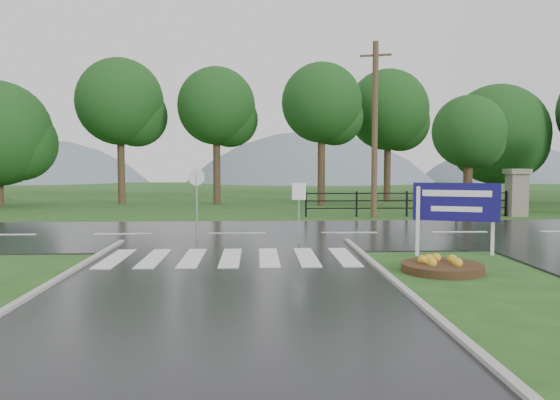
{
  "coord_description": "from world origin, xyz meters",
  "views": [
    {
      "loc": [
        0.65,
        -9.2,
        2.56
      ],
      "look_at": [
        1.34,
        6.0,
        1.5
      ],
      "focal_mm": 35.0,
      "sensor_mm": 36.0,
      "label": 1
    }
  ],
  "objects": [
    {
      "name": "pillar_west",
      "position": [
        13.0,
        16.0,
        1.18
      ],
      "size": [
        1.0,
        1.0,
        2.24
      ],
      "color": "gray",
      "rests_on": "ground"
    },
    {
      "name": "entrance_tree_left",
      "position": [
        11.23,
        17.5,
        4.04
      ],
      "size": [
        3.59,
        3.59,
        5.87
      ],
      "color": "#3D2B1C",
      "rests_on": "ground"
    },
    {
      "name": "flower_bed",
      "position": [
        5.01,
        3.21,
        0.14
      ],
      "size": [
        1.89,
        1.89,
        0.38
      ],
      "color": "#332111",
      "rests_on": "ground"
    },
    {
      "name": "fence_west",
      "position": [
        7.75,
        16.0,
        0.72
      ],
      "size": [
        9.58,
        0.08,
        1.2
      ],
      "color": "black",
      "rests_on": "ground"
    },
    {
      "name": "reg_sign_small",
      "position": [
        1.99,
        7.55,
        1.38
      ],
      "size": [
        0.43,
        0.05,
        1.92
      ],
      "color": "#939399",
      "rests_on": "ground"
    },
    {
      "name": "reg_sign_round",
      "position": [
        -1.23,
        8.31,
        1.48
      ],
      "size": [
        0.54,
        0.15,
        2.36
      ],
      "color": "#939399",
      "rests_on": "ground"
    },
    {
      "name": "treeline",
      "position": [
        1.0,
        24.0,
        0.0
      ],
      "size": [
        83.2,
        5.2,
        10.0
      ],
      "color": "#123B13",
      "rests_on": "ground"
    },
    {
      "name": "utility_pole_east",
      "position": [
        6.08,
        15.5,
        4.05
      ],
      "size": [
        1.38,
        0.52,
        7.98
      ],
      "color": "#473523",
      "rests_on": "ground"
    },
    {
      "name": "crosswalk",
      "position": [
        0.0,
        5.0,
        0.06
      ],
      "size": [
        6.5,
        2.8,
        0.02
      ],
      "color": "silver",
      "rests_on": "ground"
    },
    {
      "name": "ground",
      "position": [
        0.0,
        0.0,
        0.0
      ],
      "size": [
        120.0,
        120.0,
        0.0
      ],
      "primitive_type": "plane",
      "color": "#224C19",
      "rests_on": "ground"
    },
    {
      "name": "hills",
      "position": [
        3.49,
        65.0,
        -15.54
      ],
      "size": [
        102.0,
        48.0,
        48.0
      ],
      "color": "slate",
      "rests_on": "ground"
    },
    {
      "name": "estate_billboard",
      "position": [
        6.12,
        5.39,
        1.37
      ],
      "size": [
        2.21,
        0.81,
        2.0
      ],
      "color": "silver",
      "rests_on": "ground"
    },
    {
      "name": "main_road",
      "position": [
        0.0,
        10.0,
        0.0
      ],
      "size": [
        90.0,
        8.0,
        0.04
      ],
      "primitive_type": "cube",
      "color": "black",
      "rests_on": "ground"
    }
  ]
}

